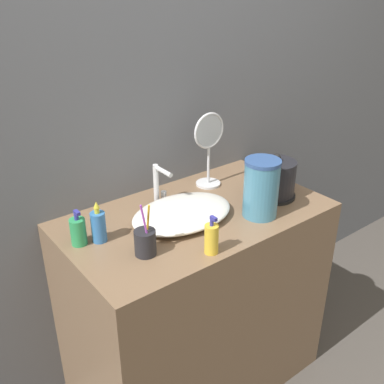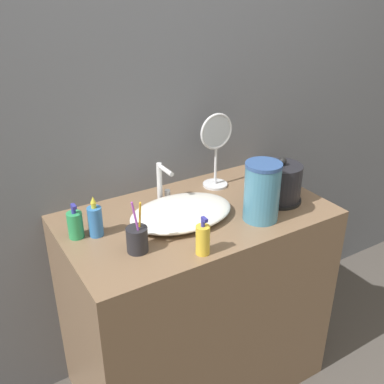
{
  "view_description": "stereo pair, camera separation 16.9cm",
  "coord_description": "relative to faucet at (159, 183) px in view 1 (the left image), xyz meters",
  "views": [
    {
      "loc": [
        -0.95,
        -0.9,
        1.73
      ],
      "look_at": [
        -0.02,
        0.3,
        0.97
      ],
      "focal_mm": 42.0,
      "sensor_mm": 36.0,
      "label": 1
    },
    {
      "loc": [
        -0.81,
        -1.0,
        1.73
      ],
      "look_at": [
        -0.02,
        0.3,
        0.97
      ],
      "focal_mm": 42.0,
      "sensor_mm": 36.0,
      "label": 2
    }
  ],
  "objects": [
    {
      "name": "mouthwash_bottle",
      "position": [
        -0.32,
        -0.11,
        -0.03
      ],
      "size": [
        0.05,
        0.05,
        0.15
      ],
      "color": "#3370B7",
      "rests_on": "vanity_counter"
    },
    {
      "name": "sink_basin",
      "position": [
        -0.01,
        -0.16,
        -0.06
      ],
      "size": [
        0.41,
        0.29,
        0.06
      ],
      "color": "silver",
      "rests_on": "vanity_counter"
    },
    {
      "name": "shampoo_bottle",
      "position": [
        -0.39,
        -0.08,
        -0.04
      ],
      "size": [
        0.05,
        0.05,
        0.13
      ],
      "color": "#2D9956",
      "rests_on": "vanity_counter"
    },
    {
      "name": "faucet",
      "position": [
        0.0,
        0.0,
        0.0
      ],
      "size": [
        0.06,
        0.12,
        0.17
      ],
      "color": "silver",
      "rests_on": "vanity_counter"
    },
    {
      "name": "water_pitcher",
      "position": [
        0.25,
        -0.32,
        0.02
      ],
      "size": [
        0.14,
        0.14,
        0.23
      ],
      "color": "teal",
      "rests_on": "vanity_counter"
    },
    {
      "name": "electric_kettle",
      "position": [
        0.41,
        -0.24,
        -0.02
      ],
      "size": [
        0.18,
        0.18,
        0.19
      ],
      "color": "black",
      "rests_on": "vanity_counter"
    },
    {
      "name": "toothbrush_cup",
      "position": [
        -0.24,
        -0.27,
        -0.04
      ],
      "size": [
        0.07,
        0.07,
        0.19
      ],
      "color": "#232328",
      "rests_on": "vanity_counter"
    },
    {
      "name": "vanity_counter",
      "position": [
        0.06,
        -0.16,
        -0.53
      ],
      "size": [
        1.05,
        0.6,
        0.87
      ],
      "color": "brown",
      "rests_on": "ground_plane"
    },
    {
      "name": "wall_back",
      "position": [
        0.06,
        0.16,
        0.33
      ],
      "size": [
        6.0,
        0.04,
        2.6
      ],
      "color": "slate",
      "rests_on": "ground_plane"
    },
    {
      "name": "vanity_mirror",
      "position": [
        0.27,
        0.02,
        0.09
      ],
      "size": [
        0.16,
        0.11,
        0.33
      ],
      "color": "silver",
      "rests_on": "vanity_counter"
    },
    {
      "name": "lotion_bottle",
      "position": [
        -0.06,
        -0.4,
        -0.04
      ],
      "size": [
        0.05,
        0.05,
        0.14
      ],
      "color": "gold",
      "rests_on": "vanity_counter"
    }
  ]
}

